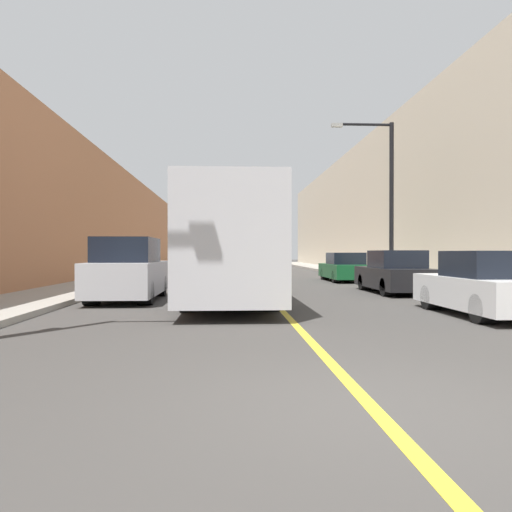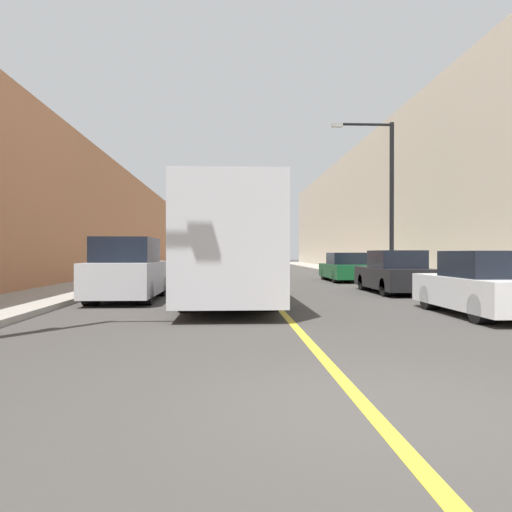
# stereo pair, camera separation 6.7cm
# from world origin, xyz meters

# --- Properties ---
(ground_plane) EXTENTS (200.00, 200.00, 0.00)m
(ground_plane) POSITION_xyz_m (0.00, 0.00, 0.00)
(ground_plane) COLOR #3F3D3A
(sidewalk_left) EXTENTS (2.77, 72.00, 0.15)m
(sidewalk_left) POSITION_xyz_m (-7.13, 30.00, 0.08)
(sidewalk_left) COLOR #9E998E
(sidewalk_left) RESTS_ON ground
(sidewalk_right) EXTENTS (2.77, 72.00, 0.15)m
(sidewalk_right) POSITION_xyz_m (7.13, 30.00, 0.08)
(sidewalk_right) COLOR #9E998E
(sidewalk_right) RESTS_ON ground
(building_row_left) EXTENTS (4.00, 72.00, 7.26)m
(building_row_left) POSITION_xyz_m (-10.52, 30.00, 3.63)
(building_row_left) COLOR #B2724C
(building_row_left) RESTS_ON ground
(building_row_right) EXTENTS (4.00, 72.00, 9.84)m
(building_row_right) POSITION_xyz_m (10.52, 30.00, 4.92)
(building_row_right) COLOR beige
(building_row_right) RESTS_ON ground
(road_center_line) EXTENTS (0.16, 72.00, 0.01)m
(road_center_line) POSITION_xyz_m (0.00, 30.00, 0.00)
(road_center_line) COLOR gold
(road_center_line) RESTS_ON ground
(bus) EXTENTS (2.49, 12.74, 3.20)m
(bus) POSITION_xyz_m (-1.32, 11.83, 1.72)
(bus) COLOR silver
(bus) RESTS_ON ground
(parked_suv_left) EXTENTS (1.88, 4.52, 1.91)m
(parked_suv_left) POSITION_xyz_m (-4.40, 10.79, 0.88)
(parked_suv_left) COLOR silver
(parked_suv_left) RESTS_ON ground
(car_right_near) EXTENTS (1.76, 4.25, 1.51)m
(car_right_near) POSITION_xyz_m (4.58, 6.63, 0.68)
(car_right_near) COLOR silver
(car_right_near) RESTS_ON ground
(car_right_mid) EXTENTS (1.78, 4.54, 1.55)m
(car_right_mid) POSITION_xyz_m (4.67, 13.16, 0.70)
(car_right_mid) COLOR black
(car_right_mid) RESTS_ON ground
(car_right_far) EXTENTS (1.82, 4.71, 1.47)m
(car_right_far) POSITION_xyz_m (4.59, 20.65, 0.67)
(car_right_far) COLOR #145128
(car_right_far) RESTS_ON ground
(street_lamp_right) EXTENTS (2.87, 0.24, 7.21)m
(street_lamp_right) POSITION_xyz_m (5.77, 17.68, 4.32)
(street_lamp_right) COLOR black
(street_lamp_right) RESTS_ON sidewalk_right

